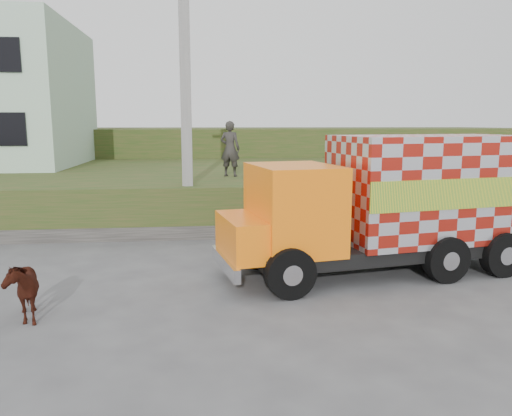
{
  "coord_description": "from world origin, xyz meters",
  "views": [
    {
      "loc": [
        -0.55,
        -10.1,
        3.32
      ],
      "look_at": [
        0.71,
        1.65,
        1.3
      ],
      "focal_mm": 35.0,
      "sensor_mm": 36.0,
      "label": 1
    }
  ],
  "objects": [
    {
      "name": "ground",
      "position": [
        0.0,
        0.0,
        0.0
      ],
      "size": [
        120.0,
        120.0,
        0.0
      ],
      "primitive_type": "plane",
      "color": "#474749",
      "rests_on": "ground"
    },
    {
      "name": "embankment",
      "position": [
        0.0,
        10.0,
        0.75
      ],
      "size": [
        40.0,
        12.0,
        1.5
      ],
      "primitive_type": "cube",
      "color": "#254617",
      "rests_on": "ground"
    },
    {
      "name": "embankment_far",
      "position": [
        0.0,
        22.0,
        1.5
      ],
      "size": [
        40.0,
        12.0,
        3.0
      ],
      "primitive_type": "cube",
      "color": "#254617",
      "rests_on": "ground"
    },
    {
      "name": "retaining_strip",
      "position": [
        -2.0,
        4.2,
        0.2
      ],
      "size": [
        16.0,
        0.5,
        0.4
      ],
      "primitive_type": "cube",
      "color": "#595651",
      "rests_on": "ground"
    },
    {
      "name": "utility_pole",
      "position": [
        -1.0,
        4.6,
        4.08
      ],
      "size": [
        1.2,
        0.3,
        8.0
      ],
      "color": "gray",
      "rests_on": "ground"
    },
    {
      "name": "cargo_truck",
      "position": [
        3.6,
        0.44,
        1.57
      ],
      "size": [
        7.11,
        3.39,
        3.05
      ],
      "rotation": [
        0.0,
        0.0,
        0.18
      ],
      "color": "black",
      "rests_on": "ground"
    },
    {
      "name": "cow",
      "position": [
        -3.68,
        -1.59,
        0.54
      ],
      "size": [
        1.03,
        1.41,
        1.09
      ],
      "primitive_type": "imported",
      "rotation": [
        0.0,
        0.0,
        0.39
      ],
      "color": "#311B0C",
      "rests_on": "ground"
    },
    {
      "name": "pedestrian",
      "position": [
        0.39,
        7.05,
        2.45
      ],
      "size": [
        0.81,
        0.68,
        1.9
      ],
      "primitive_type": "imported",
      "rotation": [
        0.0,
        0.0,
        2.76
      ],
      "color": "#2D2A28",
      "rests_on": "embankment"
    }
  ]
}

